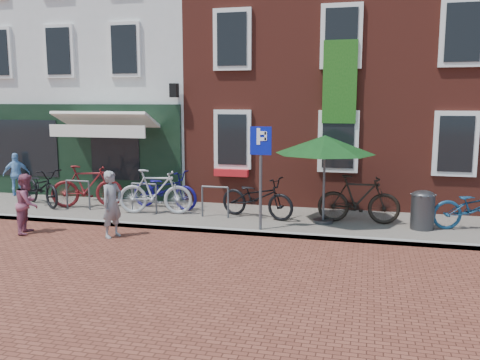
% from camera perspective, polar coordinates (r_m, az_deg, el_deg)
% --- Properties ---
extents(ground, '(80.00, 80.00, 0.00)m').
position_cam_1_polar(ground, '(12.41, -6.64, -5.70)').
color(ground, brown).
extents(sidewalk, '(24.00, 3.00, 0.10)m').
position_cam_1_polar(sidewalk, '(13.49, -0.38, -4.23)').
color(sidewalk, slate).
rests_on(sidewalk, ground).
extents(building_stucco, '(8.00, 8.00, 9.00)m').
position_cam_1_polar(building_stucco, '(20.50, -13.15, 12.57)').
color(building_stucco, silver).
rests_on(building_stucco, ground).
extents(building_brick_mid, '(6.00, 8.00, 10.00)m').
position_cam_1_polar(building_brick_mid, '(18.45, 7.19, 14.72)').
color(building_brick_mid, maroon).
rests_on(building_brick_mid, ground).
extents(litter_bin, '(0.54, 0.54, 0.99)m').
position_cam_1_polar(litter_bin, '(12.76, 19.79, -2.95)').
color(litter_bin, '#39393C').
rests_on(litter_bin, sidewalk).
extents(parking_sign, '(0.50, 0.08, 2.43)m').
position_cam_1_polar(parking_sign, '(11.77, 2.33, 2.33)').
color(parking_sign, '#4C4C4F').
rests_on(parking_sign, sidewalk).
extents(parasol, '(2.44, 2.44, 2.28)m').
position_cam_1_polar(parasol, '(12.59, 9.51, 4.32)').
color(parasol, '#4C4C4F').
rests_on(parasol, sidewalk).
extents(woman, '(0.53, 0.65, 1.54)m').
position_cam_1_polar(woman, '(12.00, -14.15, -2.64)').
color(woman, gray).
rests_on(woman, ground).
extents(boy, '(0.72, 0.82, 1.42)m').
position_cam_1_polar(boy, '(13.01, -22.72, -2.44)').
color(boy, '#90465D').
rests_on(boy, ground).
extents(cafe_person, '(0.85, 0.72, 1.37)m').
position_cam_1_polar(cafe_person, '(17.72, -23.74, 0.60)').
color(cafe_person, '#7BAFE4').
rests_on(cafe_person, sidewalk).
extents(bicycle_0, '(2.14, 1.69, 1.08)m').
position_cam_1_polar(bicycle_0, '(15.78, -21.32, -0.72)').
color(bicycle_0, black).
rests_on(bicycle_0, sidewalk).
extents(bicycle_1, '(2.07, 1.26, 1.20)m').
position_cam_1_polar(bicycle_1, '(15.08, -16.74, -0.68)').
color(bicycle_1, maroon).
rests_on(bicycle_1, sidewalk).
extents(bicycle_2, '(2.16, 1.07, 1.08)m').
position_cam_1_polar(bicycle_2, '(14.43, -8.44, -1.05)').
color(bicycle_2, '#0F0958').
rests_on(bicycle_2, sidewalk).
extents(bicycle_3, '(2.07, 0.89, 1.20)m').
position_cam_1_polar(bicycle_3, '(13.77, -9.47, -1.30)').
color(bicycle_3, '#A5A5A7').
rests_on(bicycle_3, sidewalk).
extents(bicycle_4, '(2.18, 1.26, 1.08)m').
position_cam_1_polar(bicycle_4, '(13.16, 1.93, -1.93)').
color(bicycle_4, black).
rests_on(bicycle_4, sidewalk).
extents(bicycle_5, '(2.02, 0.62, 1.20)m').
position_cam_1_polar(bicycle_5, '(12.90, 13.15, -2.11)').
color(bicycle_5, black).
rests_on(bicycle_5, sidewalk).
extents(bicycle_6, '(2.18, 1.22, 1.08)m').
position_cam_1_polar(bicycle_6, '(13.21, 24.93, -2.73)').
color(bicycle_6, navy).
rests_on(bicycle_6, sidewalk).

